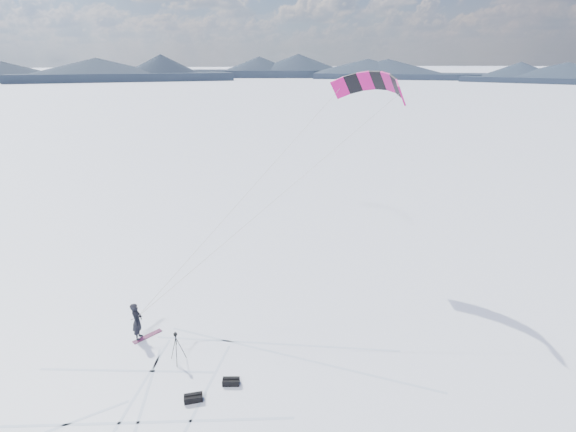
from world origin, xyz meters
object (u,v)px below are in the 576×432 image
object	(u,v)px
snowkiter	(140,338)
gear_bag_b	(231,382)
snowboard	(147,336)
tripod	(176,343)
gear_bag_a	(193,398)

from	to	relation	value
snowkiter	gear_bag_b	distance (m)	5.78
snowboard	tripod	bearing A→B (deg)	-88.12
snowboard	tripod	xyz separation A→B (m)	(1.28, -2.30, 0.94)
snowkiter	snowboard	xyz separation A→B (m)	(0.37, -0.00, 0.02)
snowboard	gear_bag_b	world-z (taller)	gear_bag_b
gear_bag_b	snowkiter	bearing A→B (deg)	147.17
gear_bag_a	tripod	bearing A→B (deg)	104.15
snowboard	gear_bag_a	world-z (taller)	gear_bag_a
tripod	gear_bag_a	bearing A→B (deg)	-98.92
tripod	gear_bag_b	bearing A→B (deg)	-65.12
snowkiter	gear_bag_a	xyz separation A→B (m)	(2.03, -4.91, 0.14)
gear_bag_b	tripod	bearing A→B (deg)	150.25
snowkiter	snowboard	bearing A→B (deg)	-77.28
gear_bag_a	gear_bag_b	world-z (taller)	gear_bag_a
gear_bag_a	gear_bag_b	bearing A→B (deg)	20.58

